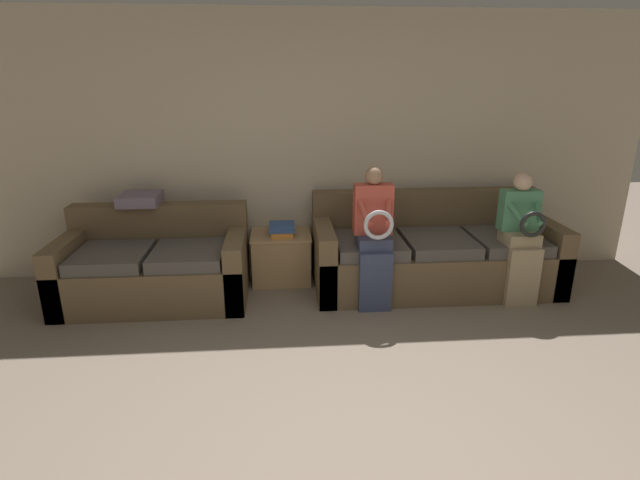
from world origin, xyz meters
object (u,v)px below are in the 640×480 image
couch_main (432,254)px  throw_pillow (140,199)px  child_left_seated (374,234)px  couch_side (156,267)px  side_shelf (281,256)px  child_right_seated (521,234)px  book_stack (282,229)px

couch_main → throw_pillow: (-2.75, 0.21, 0.55)m
couch_main → child_left_seated: child_left_seated is taller
couch_side → side_shelf: 1.18m
couch_side → child_right_seated: (3.25, -0.30, 0.33)m
side_shelf → throw_pillow: bearing=-178.9°
couch_main → side_shelf: bearing=171.0°
child_right_seated → side_shelf: child_right_seated is taller
couch_main → book_stack: couch_main is taller
couch_side → throw_pillow: bearing=117.3°
child_left_seated → throw_pillow: child_left_seated is taller
child_left_seated → book_stack: child_left_seated is taller
couch_side → book_stack: (1.15, 0.33, 0.23)m
side_shelf → book_stack: size_ratio=1.87×
child_right_seated → throw_pillow: 3.47m
child_left_seated → child_right_seated: child_left_seated is taller
couch_side → book_stack: 1.22m
couch_side → child_left_seated: size_ratio=1.33×
book_stack → couch_side: bearing=-164.1°
side_shelf → throw_pillow: 1.43m
couch_main → couch_side: bearing=-177.7°
child_left_seated → couch_main: bearing=31.1°
couch_main → child_left_seated: 0.84m
child_right_seated → side_shelf: size_ratio=1.99×
child_right_seated → couch_side: bearing=174.8°
side_shelf → throw_pillow: size_ratio=1.61×
child_left_seated → child_right_seated: (1.31, -0.00, -0.04)m
child_left_seated → book_stack: size_ratio=3.95×
child_right_seated → throw_pillow: size_ratio=3.20×
couch_side → child_left_seated: (1.94, -0.29, 0.36)m
child_left_seated → side_shelf: size_ratio=2.11×
side_shelf → throw_pillow: throw_pillow is taller
book_stack → child_left_seated: bearing=-38.2°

